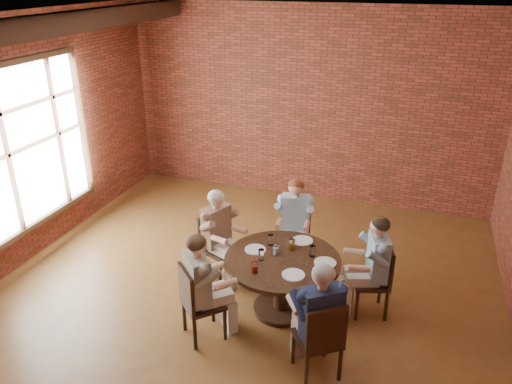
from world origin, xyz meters
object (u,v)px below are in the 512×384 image
(dining_table, at_px, (282,274))
(diner_c, at_px, (220,236))
(chair_a, at_px, (378,277))
(diner_b, at_px, (294,224))
(diner_d, at_px, (203,287))
(diner_e, at_px, (318,320))
(chair_e, at_px, (321,338))
(chair_c, at_px, (216,244))
(chair_b, at_px, (295,231))
(chair_d, at_px, (196,300))
(diner_a, at_px, (372,266))
(smartphone, at_px, (322,276))

(dining_table, bearing_deg, diner_c, 156.44)
(chair_a, xyz_separation_m, diner_b, (-1.23, 0.71, 0.15))
(diner_d, relative_size, diner_e, 0.99)
(diner_c, distance_m, chair_e, 2.17)
(chair_e, bearing_deg, chair_c, -74.62)
(diner_d, bearing_deg, chair_c, -28.77)
(chair_b, relative_size, chair_d, 0.99)
(diner_a, bearing_deg, chair_b, -143.15)
(chair_e, height_order, smartphone, chair_e)
(chair_c, distance_m, chair_e, 2.24)
(chair_a, distance_m, diner_e, 1.32)
(chair_e, bearing_deg, diner_d, -44.88)
(chair_a, bearing_deg, chair_c, -110.81)
(chair_a, bearing_deg, diner_c, -110.04)
(dining_table, distance_m, chair_b, 1.16)
(diner_d, distance_m, diner_e, 1.35)
(chair_d, xyz_separation_m, diner_d, (0.06, 0.06, 0.15))
(diner_e, bearing_deg, chair_c, -74.02)
(chair_d, xyz_separation_m, diner_e, (1.40, -0.10, 0.16))
(chair_d, relative_size, diner_e, 0.70)
(chair_a, relative_size, smartphone, 7.08)
(diner_d, bearing_deg, diner_a, -104.05)
(chair_b, relative_size, smartphone, 7.11)
(chair_b, xyz_separation_m, smartphone, (0.66, -1.36, 0.25))
(chair_b, distance_m, diner_e, 2.17)
(dining_table, bearing_deg, chair_d, -134.78)
(chair_b, xyz_separation_m, chair_d, (-0.63, -1.93, 0.00))
(chair_a, relative_size, chair_b, 1.00)
(chair_a, distance_m, diner_d, 2.11)
(diner_d, height_order, chair_e, diner_d)
(diner_a, height_order, diner_c, diner_a)
(diner_d, bearing_deg, chair_a, -104.56)
(chair_c, height_order, chair_e, chair_e)
(diner_b, xyz_separation_m, chair_c, (-0.93, -0.60, -0.15))
(chair_d, xyz_separation_m, smartphone, (1.29, 0.57, 0.25))
(chair_c, bearing_deg, chair_e, -105.44)
(chair_b, xyz_separation_m, chair_c, (-0.92, -0.68, -0.00))
(chair_e, bearing_deg, diner_a, -140.49)
(chair_e, bearing_deg, smartphone, -113.20)
(dining_table, bearing_deg, chair_a, 17.85)
(chair_c, height_order, diner_e, diner_e)
(dining_table, height_order, diner_a, diner_a)
(chair_a, distance_m, chair_d, 2.18)
(smartphone, bearing_deg, diner_c, 150.38)
(dining_table, relative_size, diner_b, 1.06)
(chair_e, xyz_separation_m, diner_e, (-0.05, 0.07, 0.16))
(chair_d, height_order, chair_e, chair_e)
(dining_table, xyz_separation_m, chair_e, (0.68, -0.95, -0.02))
(diner_c, height_order, chair_d, diner_c)
(smartphone, bearing_deg, diner_b, 110.43)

